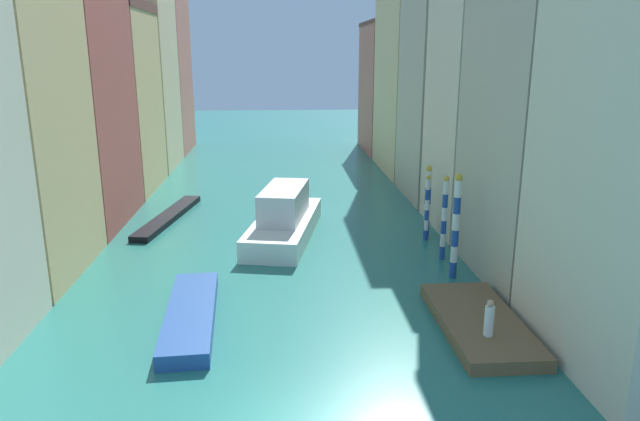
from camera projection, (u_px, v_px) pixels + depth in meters
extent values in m
plane|color=#28756B|center=(278.00, 213.00, 40.89)|extent=(154.00, 154.00, 0.00)
cube|color=#B25147|center=(66.00, 69.00, 36.13)|extent=(6.02, 9.88, 19.78)
cube|color=#DBB77A|center=(113.00, 103.00, 46.43)|extent=(6.02, 9.45, 14.03)
cube|color=brown|center=(104.00, 5.00, 44.51)|extent=(6.14, 9.64, 0.72)
cube|color=beige|center=(139.00, 71.00, 55.29)|extent=(6.02, 9.12, 18.52)
cube|color=#C6705B|center=(159.00, 75.00, 64.62)|extent=(6.02, 9.39, 17.06)
cube|color=#BCB299|center=(552.00, 74.00, 27.19)|extent=(6.02, 8.77, 19.78)
cube|color=beige|center=(490.00, 59.00, 35.02)|extent=(6.02, 7.35, 21.00)
cube|color=#BCB299|center=(449.00, 79.00, 43.55)|extent=(6.02, 8.37, 17.96)
cube|color=beige|center=(418.00, 52.00, 53.02)|extent=(6.02, 11.82, 21.99)
cube|color=#C6705B|center=(391.00, 89.00, 65.54)|extent=(6.02, 11.02, 13.83)
cube|color=brown|center=(394.00, 23.00, 63.68)|extent=(6.14, 11.24, 0.43)
cube|color=brown|center=(479.00, 323.00, 23.61)|extent=(3.10, 7.19, 0.53)
cylinder|color=white|center=(489.00, 321.00, 21.85)|extent=(0.36, 0.36, 1.18)
sphere|color=tan|center=(491.00, 303.00, 21.66)|extent=(0.26, 0.26, 0.26)
cylinder|color=#1E479E|center=(453.00, 270.00, 29.00)|extent=(0.35, 0.35, 0.83)
cylinder|color=white|center=(454.00, 254.00, 28.79)|extent=(0.35, 0.35, 0.83)
cylinder|color=#1E479E|center=(455.00, 238.00, 28.57)|extent=(0.35, 0.35, 0.83)
cylinder|color=white|center=(456.00, 222.00, 28.35)|extent=(0.35, 0.35, 0.83)
cylinder|color=#1E479E|center=(457.00, 205.00, 28.14)|extent=(0.35, 0.35, 0.83)
cylinder|color=white|center=(458.00, 189.00, 27.92)|extent=(0.35, 0.35, 0.83)
sphere|color=gold|center=(459.00, 177.00, 27.77)|extent=(0.39, 0.39, 0.39)
cylinder|color=#1E479E|center=(442.00, 252.00, 31.65)|extent=(0.29, 0.29, 0.73)
cylinder|color=white|center=(443.00, 240.00, 31.46)|extent=(0.29, 0.29, 0.73)
cylinder|color=#1E479E|center=(444.00, 227.00, 31.27)|extent=(0.29, 0.29, 0.73)
cylinder|color=white|center=(444.00, 214.00, 31.08)|extent=(0.29, 0.29, 0.73)
cylinder|color=#1E479E|center=(445.00, 201.00, 30.89)|extent=(0.29, 0.29, 0.73)
cylinder|color=white|center=(446.00, 187.00, 30.70)|extent=(0.29, 0.29, 0.73)
sphere|color=gold|center=(446.00, 179.00, 30.58)|extent=(0.32, 0.32, 0.32)
cylinder|color=#1E479E|center=(426.00, 235.00, 34.88)|extent=(0.26, 0.26, 0.62)
cylinder|color=white|center=(426.00, 225.00, 34.72)|extent=(0.26, 0.26, 0.62)
cylinder|color=#1E479E|center=(427.00, 215.00, 34.55)|extent=(0.26, 0.26, 0.62)
cylinder|color=white|center=(427.00, 205.00, 34.39)|extent=(0.26, 0.26, 0.62)
cylinder|color=#1E479E|center=(428.00, 195.00, 34.23)|extent=(0.26, 0.26, 0.62)
cylinder|color=white|center=(428.00, 184.00, 34.07)|extent=(0.26, 0.26, 0.62)
sphere|color=gold|center=(428.00, 177.00, 33.96)|extent=(0.29, 0.29, 0.29)
cylinder|color=#1E479E|center=(426.00, 228.00, 35.64)|extent=(0.36, 0.36, 1.01)
cylinder|color=white|center=(427.00, 212.00, 35.37)|extent=(0.36, 0.36, 1.01)
cylinder|color=#1E479E|center=(428.00, 196.00, 35.11)|extent=(0.36, 0.36, 1.01)
cylinder|color=white|center=(429.00, 179.00, 34.84)|extent=(0.36, 0.36, 1.01)
sphere|color=gold|center=(429.00, 169.00, 34.67)|extent=(0.40, 0.40, 0.40)
cube|color=white|center=(284.00, 227.00, 35.42)|extent=(5.16, 10.62, 1.23)
cube|color=silver|center=(284.00, 202.00, 35.01)|extent=(3.28, 5.79, 1.87)
cube|color=black|center=(169.00, 217.00, 39.23)|extent=(2.97, 10.41, 0.39)
cube|color=#234C93|center=(191.00, 315.00, 24.22)|extent=(2.43, 8.09, 0.63)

